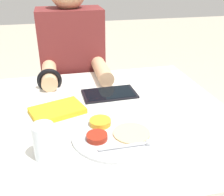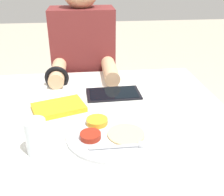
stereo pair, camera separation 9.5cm
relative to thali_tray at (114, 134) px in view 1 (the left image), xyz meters
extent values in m
cube|color=silver|center=(-0.01, 0.15, -0.39)|extent=(0.97, 0.87, 0.76)
cylinder|color=#B7BABF|center=(0.00, 0.00, 0.00)|extent=(0.28, 0.28, 0.01)
cylinder|color=gold|center=(-0.03, 0.06, 0.01)|extent=(0.07, 0.07, 0.02)
cylinder|color=maroon|center=(-0.06, -0.02, 0.01)|extent=(0.07, 0.07, 0.02)
cylinder|color=#DBBC7F|center=(0.05, -0.02, 0.00)|extent=(0.12, 0.12, 0.01)
cylinder|color=#B7BABF|center=(0.01, -0.08, 0.01)|extent=(0.15, 0.01, 0.01)
sphere|color=#B7BABF|center=(0.09, -0.08, 0.01)|extent=(0.02, 0.02, 0.02)
cube|color=silver|center=(-0.17, 0.19, 0.00)|extent=(0.21, 0.17, 0.01)
cube|color=gold|center=(-0.17, 0.19, 0.00)|extent=(0.22, 0.18, 0.02)
cube|color=black|center=(0.05, 0.30, 0.00)|extent=(0.23, 0.14, 0.01)
cube|color=black|center=(0.05, 0.30, 0.00)|extent=(0.21, 0.12, 0.00)
cube|color=black|center=(-0.07, 0.71, -0.55)|extent=(0.30, 0.22, 0.44)
cube|color=maroon|center=(-0.07, 0.71, -0.02)|extent=(0.33, 0.20, 0.62)
cylinder|color=tan|center=(-0.20, 0.51, 0.03)|extent=(0.07, 0.25, 0.07)
cylinder|color=tan|center=(0.05, 0.51, 0.03)|extent=(0.07, 0.25, 0.07)
torus|color=black|center=(-0.20, 0.43, 0.03)|extent=(0.11, 0.02, 0.11)
cylinder|color=silver|center=(-0.21, -0.06, 0.05)|extent=(0.06, 0.06, 0.11)
camera|label=1|loc=(-0.16, -0.68, 0.48)|focal=42.00mm
camera|label=2|loc=(-0.07, -0.69, 0.48)|focal=42.00mm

